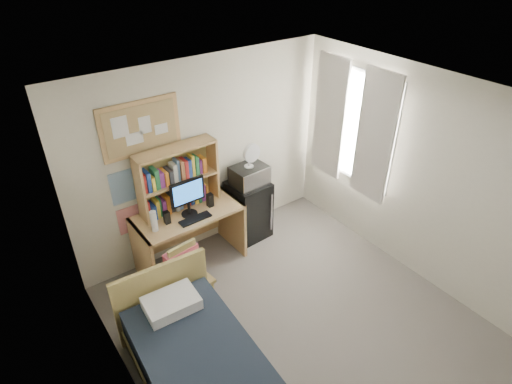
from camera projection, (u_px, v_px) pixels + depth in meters
floor at (305, 332)px, 4.79m from camera, size 3.60×4.20×0.02m
ceiling at (326, 112)px, 3.39m from camera, size 3.60×4.20×0.02m
wall_back at (204, 157)px, 5.52m from camera, size 3.60×0.04×2.60m
wall_left at (135, 330)px, 3.20m from camera, size 0.04×4.20×2.60m
wall_right at (429, 183)px, 4.97m from camera, size 0.04×4.20×2.60m
window_unit at (353, 127)px, 5.61m from camera, size 0.10×1.40×1.70m
curtain_left at (375, 138)px, 5.32m from camera, size 0.04×0.55×1.70m
curtain_right at (330, 117)px, 5.87m from camera, size 0.04×0.55×1.70m
bulletin_board at (141, 128)px, 4.79m from camera, size 0.94×0.03×0.64m
poster_wave at (123, 187)px, 5.00m from camera, size 0.30×0.01×0.42m
poster_japan at (129, 220)px, 5.25m from camera, size 0.28×0.01×0.36m
desk at (190, 238)px, 5.52m from camera, size 1.35×0.70×0.83m
desk_chair at (193, 280)px, 4.89m from camera, size 0.46×0.46×0.83m
mini_fridge at (248, 209)px, 6.05m from camera, size 0.54×0.54×0.86m
bed at (207, 380)px, 3.97m from camera, size 1.12×2.06×0.55m
hutch at (178, 178)px, 5.17m from camera, size 1.02×0.28×0.83m
monitor at (188, 198)px, 5.13m from camera, size 0.44×0.04×0.47m
keyboard at (195, 219)px, 5.16m from camera, size 0.40×0.14×0.02m
speaker_left at (167, 218)px, 5.06m from camera, size 0.07×0.07×0.16m
speaker_right at (210, 200)px, 5.36m from camera, size 0.07×0.07×0.18m
water_bottle at (154, 221)px, 4.91m from camera, size 0.08×0.08×0.26m
hoodie at (181, 256)px, 4.89m from camera, size 0.43×0.18×0.20m
microwave at (249, 175)px, 5.73m from camera, size 0.48×0.38×0.27m
desk_fan at (249, 156)px, 5.58m from camera, size 0.26×0.26×0.31m
pillow at (171, 303)px, 4.32m from camera, size 0.55×0.40×0.13m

